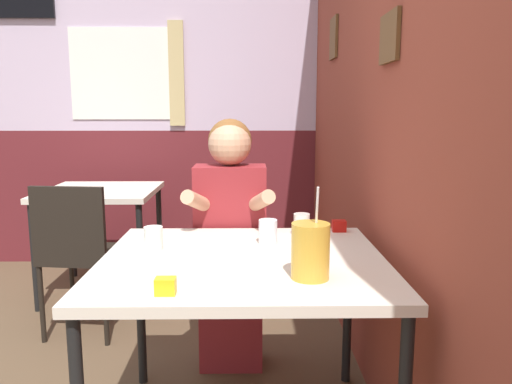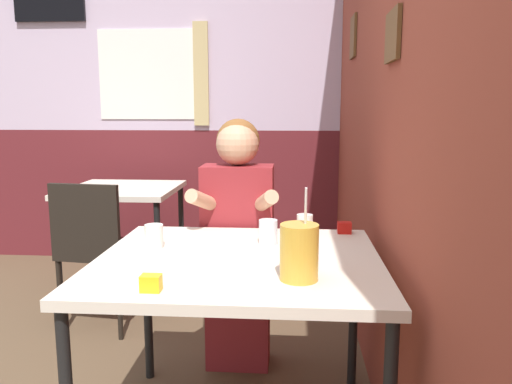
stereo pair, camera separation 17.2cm
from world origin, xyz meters
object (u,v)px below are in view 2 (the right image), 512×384
(cocktail_pitcher, at_px, (299,252))
(main_table, at_px, (239,273))
(background_table, at_px, (123,199))
(chair_near_window, at_px, (96,243))
(person_seated, at_px, (238,239))

(cocktail_pitcher, bearing_deg, main_table, 133.52)
(background_table, relative_size, chair_near_window, 0.86)
(chair_near_window, relative_size, cocktail_pitcher, 2.91)
(chair_near_window, bearing_deg, person_seated, -15.24)
(main_table, relative_size, chair_near_window, 1.19)
(background_table, xyz_separation_m, chair_near_window, (0.07, -0.69, -0.13))
(background_table, bearing_deg, cocktail_pitcher, -56.70)
(chair_near_window, distance_m, cocktail_pitcher, 1.65)
(chair_near_window, bearing_deg, main_table, -38.68)
(main_table, height_order, chair_near_window, chair_near_window)
(main_table, xyz_separation_m, chair_near_window, (-0.92, 0.92, -0.16))
(chair_near_window, relative_size, person_seated, 0.71)
(main_table, distance_m, background_table, 1.90)
(main_table, height_order, background_table, same)
(main_table, xyz_separation_m, background_table, (-0.99, 1.61, -0.02))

